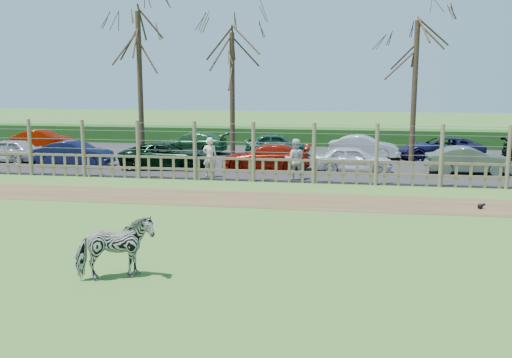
# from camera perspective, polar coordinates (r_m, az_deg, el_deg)

# --- Properties ---
(ground) EXTENTS (120.00, 120.00, 0.00)m
(ground) POSITION_cam_1_polar(r_m,az_deg,el_deg) (16.14, -4.95, -5.28)
(ground) COLOR olive
(ground) RESTS_ON ground
(dirt_strip) EXTENTS (34.00, 2.80, 0.01)m
(dirt_strip) POSITION_cam_1_polar(r_m,az_deg,el_deg) (20.40, -1.88, -1.98)
(dirt_strip) COLOR brown
(dirt_strip) RESTS_ON ground
(asphalt) EXTENTS (44.00, 13.00, 0.04)m
(asphalt) POSITION_cam_1_polar(r_m,az_deg,el_deg) (30.13, 1.77, 1.96)
(asphalt) COLOR #232326
(asphalt) RESTS_ON ground
(hedge) EXTENTS (46.00, 2.00, 1.10)m
(hedge) POSITION_cam_1_polar(r_m,az_deg,el_deg) (36.97, 3.19, 4.27)
(hedge) COLOR #1E4716
(hedge) RESTS_ON ground
(fence) EXTENTS (30.16, 0.16, 2.50)m
(fence) POSITION_cam_1_polar(r_m,az_deg,el_deg) (23.65, -0.26, 1.65)
(fence) COLOR brown
(fence) RESTS_ON ground
(tree_left) EXTENTS (4.80, 4.80, 7.88)m
(tree_left) POSITION_cam_1_polar(r_m,az_deg,el_deg) (29.49, -11.63, 12.49)
(tree_left) COLOR #3D2B1E
(tree_left) RESTS_ON ground
(tree_mid) EXTENTS (4.80, 4.80, 6.83)m
(tree_mid) POSITION_cam_1_polar(r_m,az_deg,el_deg) (29.18, -2.41, 11.23)
(tree_mid) COLOR #3D2B1E
(tree_mid) RESTS_ON ground
(tree_right) EXTENTS (4.80, 4.80, 7.35)m
(tree_right) POSITION_cam_1_polar(r_m,az_deg,el_deg) (29.27, 15.71, 11.61)
(tree_right) COLOR #3D2B1E
(tree_right) RESTS_ON ground
(zebra) EXTENTS (1.78, 1.44, 1.37)m
(zebra) POSITION_cam_1_polar(r_m,az_deg,el_deg) (12.57, -13.95, -6.74)
(zebra) COLOR gray
(zebra) RESTS_ON ground
(visitor_a) EXTENTS (0.65, 0.45, 1.72)m
(visitor_a) POSITION_cam_1_polar(r_m,az_deg,el_deg) (24.63, -4.63, 2.19)
(visitor_a) COLOR beige
(visitor_a) RESTS_ON asphalt
(visitor_b) EXTENTS (0.91, 0.75, 1.72)m
(visitor_b) POSITION_cam_1_polar(r_m,az_deg,el_deg) (23.98, 3.91, 1.98)
(visitor_b) COLOR silver
(visitor_b) RESTS_ON asphalt
(crow) EXTENTS (0.25, 0.18, 0.20)m
(crow) POSITION_cam_1_polar(r_m,az_deg,el_deg) (20.21, 21.55, -2.54)
(crow) COLOR black
(crow) RESTS_ON ground
(car_0) EXTENTS (3.59, 1.60, 1.20)m
(car_0) POSITION_cam_1_polar(r_m,az_deg,el_deg) (31.48, -23.55, 2.61)
(car_0) COLOR #ADAFB6
(car_0) RESTS_ON asphalt
(car_1) EXTENTS (3.65, 1.31, 1.20)m
(car_1) POSITION_cam_1_polar(r_m,az_deg,el_deg) (29.11, -17.63, 2.43)
(car_1) COLOR #11153E
(car_1) RESTS_ON asphalt
(car_2) EXTENTS (4.52, 2.49, 1.20)m
(car_2) POSITION_cam_1_polar(r_m,az_deg,el_deg) (27.36, -9.00, 2.33)
(car_2) COLOR black
(car_2) RESTS_ON asphalt
(car_3) EXTENTS (4.21, 1.88, 1.20)m
(car_3) POSITION_cam_1_polar(r_m,az_deg,el_deg) (26.57, 1.00, 2.22)
(car_3) COLOR maroon
(car_3) RESTS_ON asphalt
(car_4) EXTENTS (3.53, 1.43, 1.20)m
(car_4) POSITION_cam_1_polar(r_m,az_deg,el_deg) (26.17, 9.68, 1.96)
(car_4) COLOR silver
(car_4) RESTS_ON asphalt
(car_5) EXTENTS (3.72, 1.53, 1.20)m
(car_5) POSITION_cam_1_polar(r_m,az_deg,el_deg) (27.13, 20.46, 1.75)
(car_5) COLOR #57655A
(car_5) RESTS_ON asphalt
(car_7) EXTENTS (3.70, 1.45, 1.20)m
(car_7) POSITION_cam_1_polar(r_m,az_deg,el_deg) (36.06, -20.50, 3.65)
(car_7) COLOR #8F1300
(car_7) RESTS_ON asphalt
(car_9) EXTENTS (4.18, 1.79, 1.20)m
(car_9) POSITION_cam_1_polar(r_m,az_deg,el_deg) (32.58, -6.51, 3.61)
(car_9) COLOR #20502A
(car_9) RESTS_ON asphalt
(car_10) EXTENTS (3.65, 1.77, 1.20)m
(car_10) POSITION_cam_1_polar(r_m,az_deg,el_deg) (31.70, 2.13, 3.49)
(car_10) COLOR #194535
(car_10) RESTS_ON asphalt
(car_11) EXTENTS (3.75, 1.63, 1.20)m
(car_11) POSITION_cam_1_polar(r_m,az_deg,el_deg) (31.02, 10.70, 3.17)
(car_11) COLOR silver
(car_11) RESTS_ON asphalt
(car_12) EXTENTS (4.34, 2.04, 1.20)m
(car_12) POSITION_cam_1_polar(r_m,az_deg,el_deg) (31.34, 18.00, 2.93)
(car_12) COLOR #161240
(car_12) RESTS_ON asphalt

